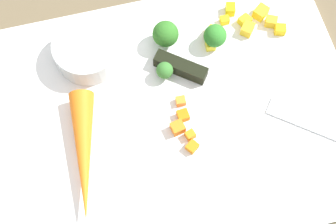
% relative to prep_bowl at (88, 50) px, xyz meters
% --- Properties ---
extents(ground_plane, '(4.00, 4.00, 0.00)m').
position_rel_prep_bowl_xyz_m(ground_plane, '(-0.09, 0.12, -0.03)').
color(ground_plane, brown).
extents(cutting_board, '(0.53, 0.39, 0.01)m').
position_rel_prep_bowl_xyz_m(cutting_board, '(-0.09, 0.12, -0.02)').
color(cutting_board, white).
rests_on(cutting_board, ground_plane).
extents(prep_bowl, '(0.10, 0.10, 0.04)m').
position_rel_prep_bowl_xyz_m(prep_bowl, '(0.00, 0.00, 0.00)').
color(prep_bowl, '#B7BEBE').
rests_on(prep_bowl, cutting_board).
extents(chef_knife, '(0.30, 0.24, 0.02)m').
position_rel_prep_bowl_xyz_m(chef_knife, '(-0.18, 0.10, -0.01)').
color(chef_knife, silver).
rests_on(chef_knife, cutting_board).
extents(whole_carrot, '(0.06, 0.18, 0.04)m').
position_rel_prep_bowl_xyz_m(whole_carrot, '(0.03, 0.15, -0.00)').
color(whole_carrot, orange).
rests_on(whole_carrot, cutting_board).
extents(carrot_dice_0, '(0.02, 0.02, 0.02)m').
position_rel_prep_bowl_xyz_m(carrot_dice_0, '(-0.10, 0.14, -0.01)').
color(carrot_dice_0, orange).
rests_on(carrot_dice_0, cutting_board).
extents(carrot_dice_1, '(0.01, 0.01, 0.01)m').
position_rel_prep_bowl_xyz_m(carrot_dice_1, '(-0.11, 0.10, -0.01)').
color(carrot_dice_1, orange).
rests_on(carrot_dice_1, cutting_board).
extents(carrot_dice_2, '(0.02, 0.02, 0.01)m').
position_rel_prep_bowl_xyz_m(carrot_dice_2, '(-0.11, 0.12, -0.01)').
color(carrot_dice_2, orange).
rests_on(carrot_dice_2, cutting_board).
extents(carrot_dice_3, '(0.02, 0.02, 0.01)m').
position_rel_prep_bowl_xyz_m(carrot_dice_3, '(-0.11, 0.17, -0.01)').
color(carrot_dice_3, orange).
rests_on(carrot_dice_3, cutting_board).
extents(carrot_dice_4, '(0.01, 0.01, 0.01)m').
position_rel_prep_bowl_xyz_m(carrot_dice_4, '(-0.11, 0.15, -0.01)').
color(carrot_dice_4, orange).
rests_on(carrot_dice_4, cutting_board).
extents(pepper_dice_0, '(0.02, 0.02, 0.01)m').
position_rel_prep_bowl_xyz_m(pepper_dice_0, '(-0.24, -0.00, -0.01)').
color(pepper_dice_0, yellow).
rests_on(pepper_dice_0, cutting_board).
extents(pepper_dice_1, '(0.02, 0.02, 0.01)m').
position_rel_prep_bowl_xyz_m(pepper_dice_1, '(-0.22, -0.02, -0.01)').
color(pepper_dice_1, yellow).
rests_on(pepper_dice_1, cutting_board).
extents(pepper_dice_2, '(0.02, 0.02, 0.01)m').
position_rel_prep_bowl_xyz_m(pepper_dice_2, '(-0.27, 0.01, -0.01)').
color(pepper_dice_2, yellow).
rests_on(pepper_dice_2, cutting_board).
extents(pepper_dice_3, '(0.02, 0.02, 0.01)m').
position_rel_prep_bowl_xyz_m(pepper_dice_3, '(-0.18, 0.01, -0.01)').
color(pepper_dice_3, yellow).
rests_on(pepper_dice_3, cutting_board).
extents(pepper_dice_4, '(0.02, 0.02, 0.01)m').
position_rel_prep_bowl_xyz_m(pepper_dice_4, '(-0.18, 0.03, -0.01)').
color(pepper_dice_4, yellow).
rests_on(pepper_dice_4, cutting_board).
extents(pepper_dice_5, '(0.01, 0.01, 0.01)m').
position_rel_prep_bowl_xyz_m(pepper_dice_5, '(-0.21, -0.01, -0.01)').
color(pepper_dice_5, yellow).
rests_on(pepper_dice_5, cutting_board).
extents(pepper_dice_6, '(0.02, 0.02, 0.02)m').
position_rel_prep_bowl_xyz_m(pepper_dice_6, '(-0.24, 0.02, -0.01)').
color(pepper_dice_6, yellow).
rests_on(pepper_dice_6, cutting_board).
extents(pepper_dice_7, '(0.02, 0.02, 0.01)m').
position_rel_prep_bowl_xyz_m(pepper_dice_7, '(-0.28, 0.03, -0.01)').
color(pepper_dice_7, yellow).
rests_on(pepper_dice_7, cutting_board).
extents(pepper_dice_8, '(0.03, 0.03, 0.02)m').
position_rel_prep_bowl_xyz_m(pepper_dice_8, '(-0.26, -0.01, -0.01)').
color(pepper_dice_8, yellow).
rests_on(pepper_dice_8, cutting_board).
extents(broccoli_floret_0, '(0.02, 0.02, 0.03)m').
position_rel_prep_bowl_xyz_m(broccoli_floret_0, '(-0.10, 0.06, -0.00)').
color(broccoli_floret_0, '#82BA5D').
rests_on(broccoli_floret_0, cutting_board).
extents(broccoli_floret_1, '(0.04, 0.04, 0.04)m').
position_rel_prep_bowl_xyz_m(broccoli_floret_1, '(-0.11, 0.00, 0.00)').
color(broccoli_floret_1, '#8DB36B').
rests_on(broccoli_floret_1, cutting_board).
extents(broccoli_floret_2, '(0.03, 0.03, 0.04)m').
position_rel_prep_bowl_xyz_m(broccoli_floret_2, '(-0.18, 0.02, 0.00)').
color(broccoli_floret_2, '#80AF66').
rests_on(broccoli_floret_2, cutting_board).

